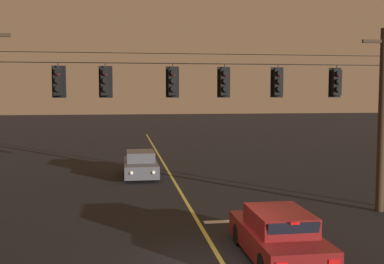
% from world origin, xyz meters
% --- Properties ---
extents(lane_centre_stripe, '(0.14, 60.00, 0.01)m').
position_xyz_m(lane_centre_stripe, '(0.00, 10.91, 0.00)').
color(lane_centre_stripe, '#D1C64C').
rests_on(lane_centre_stripe, ground).
extents(stop_bar_paint, '(3.40, 0.36, 0.01)m').
position_xyz_m(stop_bar_paint, '(1.90, 4.31, 0.00)').
color(stop_bar_paint, silver).
rests_on(stop_bar_paint, ground).
extents(signal_span_assembly, '(16.33, 0.32, 7.06)m').
position_xyz_m(signal_span_assembly, '(0.00, 4.91, 3.68)').
color(signal_span_assembly, '#38281C').
rests_on(signal_span_assembly, ground).
extents(traffic_light_leftmost, '(0.48, 0.41, 1.22)m').
position_xyz_m(traffic_light_leftmost, '(-4.82, 4.89, 5.01)').
color(traffic_light_leftmost, black).
extents(traffic_light_left_inner, '(0.48, 0.41, 1.22)m').
position_xyz_m(traffic_light_left_inner, '(-3.21, 4.89, 5.01)').
color(traffic_light_left_inner, black).
extents(traffic_light_centre, '(0.48, 0.41, 1.22)m').
position_xyz_m(traffic_light_centre, '(-0.84, 4.89, 5.01)').
color(traffic_light_centre, black).
extents(traffic_light_right_inner, '(0.48, 0.41, 1.22)m').
position_xyz_m(traffic_light_right_inner, '(1.05, 4.89, 5.01)').
color(traffic_light_right_inner, black).
extents(traffic_light_rightmost, '(0.48, 0.41, 1.22)m').
position_xyz_m(traffic_light_rightmost, '(3.07, 4.89, 5.01)').
color(traffic_light_rightmost, black).
extents(traffic_light_far_right, '(0.48, 0.41, 1.22)m').
position_xyz_m(traffic_light_far_right, '(5.36, 4.89, 5.01)').
color(traffic_light_far_right, black).
extents(car_waiting_near_lane, '(1.80, 4.33, 1.39)m').
position_xyz_m(car_waiting_near_lane, '(1.62, 0.37, 0.65)').
color(car_waiting_near_lane, maroon).
rests_on(car_waiting_near_lane, ground).
extents(car_oncoming_lead, '(1.80, 4.42, 1.39)m').
position_xyz_m(car_oncoming_lead, '(-1.68, 14.05, 0.65)').
color(car_oncoming_lead, '#4C4C51').
rests_on(car_oncoming_lead, ground).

